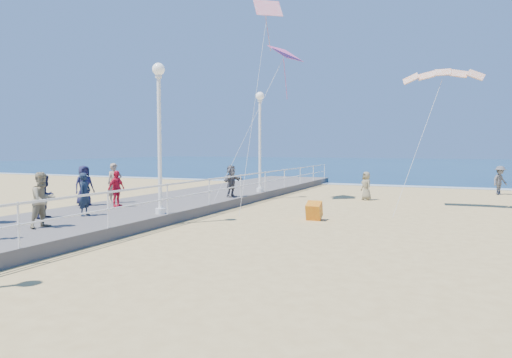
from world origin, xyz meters
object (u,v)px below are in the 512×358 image
at_px(spectator_0, 85,194).
at_px(spectator_4, 84,186).
at_px(lamp_post_mid, 159,122).
at_px(spectator_1, 43,200).
at_px(beach_walker_a, 500,180).
at_px(spectator_6, 115,183).
at_px(box_kite, 314,212).
at_px(lamp_post_far, 260,131).
at_px(spectator_3, 116,189).
at_px(spectator_7, 46,196).
at_px(beach_walker_c, 366,186).
at_px(spectator_5, 231,181).

bearing_deg(spectator_0, spectator_4, 31.36).
bearing_deg(lamp_post_mid, spectator_1, -111.93).
xyz_separation_m(spectator_1, beach_walker_a, (13.52, 20.52, -0.37)).
distance_m(spectator_4, spectator_6, 1.33).
bearing_deg(beach_walker_a, spectator_4, 173.31).
xyz_separation_m(spectator_1, box_kite, (6.23, 6.96, -0.92)).
distance_m(spectator_0, spectator_6, 3.73).
relative_size(spectator_1, beach_walker_a, 0.96).
relative_size(lamp_post_far, box_kite, 8.87).
distance_m(spectator_3, spectator_7, 3.20).
bearing_deg(spectator_6, box_kite, -47.42).
bearing_deg(spectator_6, lamp_post_mid, -83.53).
bearing_deg(spectator_7, lamp_post_far, -25.04).
relative_size(beach_walker_a, box_kite, 2.84).
relative_size(spectator_0, beach_walker_c, 0.99).
bearing_deg(spectator_5, beach_walker_c, -40.10).
relative_size(lamp_post_mid, beach_walker_a, 3.13).
bearing_deg(lamp_post_mid, lamp_post_far, 90.00).
height_order(spectator_0, box_kite, spectator_0).
height_order(spectator_7, beach_walker_a, spectator_7).
xyz_separation_m(spectator_0, box_kite, (6.84, 4.67, -0.85)).
xyz_separation_m(spectator_0, spectator_6, (-1.61, 3.36, 0.10)).
relative_size(lamp_post_mid, box_kite, 8.87).
xyz_separation_m(spectator_3, spectator_7, (-0.25, -3.19, 0.00)).
height_order(spectator_4, beach_walker_c, spectator_4).
height_order(spectator_1, beach_walker_c, spectator_1).
bearing_deg(spectator_0, box_kite, -69.15).
distance_m(lamp_post_mid, spectator_5, 6.54).
xyz_separation_m(lamp_post_far, beach_walker_a, (12.02, 7.80, -2.81)).
bearing_deg(spectator_1, spectator_0, 19.25).
height_order(spectator_1, spectator_3, spectator_1).
height_order(spectator_0, beach_walker_a, spectator_0).
bearing_deg(beach_walker_a, spectator_5, 169.92).
distance_m(spectator_5, box_kite, 5.75).
height_order(lamp_post_far, spectator_6, lamp_post_far).
height_order(spectator_1, spectator_6, spectator_6).
height_order(spectator_6, beach_walker_c, spectator_6).
distance_m(spectator_1, spectator_3, 4.72).
height_order(lamp_post_mid, spectator_5, lamp_post_mid).
bearing_deg(lamp_post_far, spectator_5, -94.17).
bearing_deg(beach_walker_a, spectator_3, 175.91).
xyz_separation_m(spectator_3, beach_walker_a, (14.72, 15.96, -0.28)).
bearing_deg(spectator_0, spectator_1, -178.39).
bearing_deg(spectator_5, spectator_1, -178.55).
bearing_deg(spectator_0, spectator_7, 124.48).
bearing_deg(spectator_4, lamp_post_mid, -80.92).
distance_m(spectator_3, spectator_5, 5.76).
height_order(lamp_post_mid, spectator_1, lamp_post_mid).
bearing_deg(lamp_post_mid, spectator_0, -145.81).
bearing_deg(beach_walker_c, spectator_4, -84.20).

